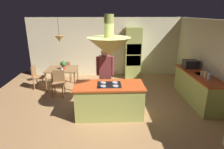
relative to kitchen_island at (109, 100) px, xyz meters
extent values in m
plane|color=#AD7F51|center=(0.00, 0.20, -0.46)|extent=(8.16, 8.16, 0.00)
cube|color=beige|center=(0.00, 3.65, 0.81)|extent=(6.80, 0.10, 2.55)
cube|color=beige|center=(3.25, 0.60, 0.81)|extent=(0.10, 7.20, 2.55)
cube|color=#A8B259|center=(0.00, 0.00, -0.02)|extent=(1.80, 0.81, 0.87)
cube|color=#D14C1E|center=(0.00, 0.00, 0.43)|extent=(1.86, 0.87, 0.04)
cube|color=black|center=(0.00, 0.00, 0.45)|extent=(0.64, 0.52, 0.01)
cylinder|color=#B2B2B7|center=(-0.16, -0.13, 0.46)|extent=(0.15, 0.15, 0.02)
cylinder|color=#B2B2B7|center=(0.16, -0.13, 0.46)|extent=(0.15, 0.15, 0.02)
cylinder|color=#B2B2B7|center=(-0.16, 0.13, 0.46)|extent=(0.15, 0.15, 0.02)
cylinder|color=#B2B2B7|center=(0.16, 0.13, 0.46)|extent=(0.15, 0.15, 0.02)
cube|color=#A8B259|center=(2.84, 0.80, -0.02)|extent=(0.62, 2.27, 0.87)
cube|color=#D14C1E|center=(2.84, 0.80, 0.43)|extent=(0.66, 2.31, 0.04)
cube|color=#B2B2B7|center=(3.00, 0.80, 0.37)|extent=(0.48, 0.36, 0.16)
cube|color=#A8B259|center=(1.10, 3.25, 0.62)|extent=(0.66, 0.62, 2.17)
cube|color=black|center=(1.10, 2.96, 0.84)|extent=(0.60, 0.04, 0.44)
cube|color=black|center=(1.10, 2.96, 0.36)|extent=(0.60, 0.04, 0.44)
cube|color=#9B6D42|center=(-1.70, 2.10, 0.28)|extent=(1.14, 0.90, 0.04)
cylinder|color=#9B6D42|center=(-2.21, 1.71, -0.10)|extent=(0.06, 0.06, 0.72)
cylinder|color=#9B6D42|center=(-1.19, 1.71, -0.10)|extent=(0.06, 0.06, 0.72)
cylinder|color=#9B6D42|center=(-2.21, 2.49, -0.10)|extent=(0.06, 0.06, 0.72)
cylinder|color=#9B6D42|center=(-1.19, 2.49, -0.10)|extent=(0.06, 0.06, 0.72)
cylinder|color=tan|center=(-0.19, 0.71, -0.03)|extent=(0.14, 0.14, 0.87)
cylinder|color=tan|center=(-0.01, 0.71, -0.03)|extent=(0.14, 0.14, 0.87)
cube|color=brown|center=(-0.10, 0.71, 0.74)|extent=(0.36, 0.22, 0.67)
cylinder|color=brown|center=(-0.32, 0.71, 0.78)|extent=(0.09, 0.09, 0.57)
cylinder|color=brown|center=(0.12, 0.71, 0.78)|extent=(0.09, 0.09, 0.57)
sphere|color=tan|center=(-0.10, 0.71, 1.18)|extent=(0.24, 0.24, 0.24)
cone|color=#A8B259|center=(0.00, 0.00, 1.48)|extent=(1.10, 1.10, 0.45)
cylinder|color=#A8B259|center=(0.00, 0.00, 1.98)|extent=(0.24, 0.24, 0.55)
cone|color=#E0B266|center=(-1.70, 2.10, 1.40)|extent=(0.32, 0.32, 0.22)
cylinder|color=black|center=(-1.70, 2.10, 1.81)|extent=(0.01, 0.01, 0.60)
cube|color=#9B6D42|center=(-1.70, 1.35, -0.02)|extent=(0.40, 0.40, 0.04)
cube|color=#9B6D42|center=(-1.70, 1.53, 0.20)|extent=(0.40, 0.04, 0.42)
cylinder|color=#9B6D42|center=(-1.87, 1.18, -0.25)|extent=(0.04, 0.04, 0.43)
cylinder|color=#9B6D42|center=(-1.53, 1.18, -0.25)|extent=(0.04, 0.04, 0.43)
cylinder|color=#9B6D42|center=(-1.87, 1.52, -0.25)|extent=(0.04, 0.04, 0.43)
cylinder|color=#9B6D42|center=(-1.53, 1.52, -0.25)|extent=(0.04, 0.04, 0.43)
cube|color=#9B6D42|center=(-1.70, 2.85, -0.02)|extent=(0.40, 0.40, 0.04)
cube|color=#9B6D42|center=(-1.70, 2.67, 0.20)|extent=(0.40, 0.04, 0.42)
cylinder|color=#9B6D42|center=(-1.53, 3.02, -0.25)|extent=(0.04, 0.04, 0.43)
cylinder|color=#9B6D42|center=(-1.87, 3.02, -0.25)|extent=(0.04, 0.04, 0.43)
cylinder|color=#9B6D42|center=(-1.53, 2.68, -0.25)|extent=(0.04, 0.04, 0.43)
cylinder|color=#9B6D42|center=(-1.87, 2.68, -0.25)|extent=(0.04, 0.04, 0.43)
cube|color=#9B6D42|center=(-2.57, 2.10, -0.02)|extent=(0.40, 0.40, 0.04)
cube|color=#9B6D42|center=(-2.75, 2.10, 0.20)|extent=(0.04, 0.40, 0.42)
cylinder|color=#9B6D42|center=(-2.40, 1.93, -0.25)|extent=(0.04, 0.04, 0.43)
cylinder|color=#9B6D42|center=(-2.40, 2.27, -0.25)|extent=(0.04, 0.04, 0.43)
cylinder|color=#9B6D42|center=(-2.74, 1.93, -0.25)|extent=(0.04, 0.04, 0.43)
cylinder|color=#9B6D42|center=(-2.74, 2.27, -0.25)|extent=(0.04, 0.04, 0.43)
cylinder|color=#99382D|center=(-1.62, 2.03, 0.36)|extent=(0.14, 0.14, 0.12)
sphere|color=#2D722D|center=(-1.62, 2.03, 0.50)|extent=(0.20, 0.20, 0.20)
cylinder|color=white|center=(-1.65, 1.88, 0.34)|extent=(0.07, 0.07, 0.09)
cylinder|color=silver|center=(2.84, 0.23, 0.55)|extent=(0.10, 0.10, 0.20)
cylinder|color=#E0B78C|center=(2.84, 0.41, 0.55)|extent=(0.11, 0.11, 0.20)
cylinder|color=#E0B78C|center=(2.84, 0.59, 0.53)|extent=(0.13, 0.13, 0.15)
cube|color=#232326|center=(2.84, 1.48, 0.59)|extent=(0.46, 0.36, 0.28)
camera|label=1|loc=(-0.12, -4.72, 2.30)|focal=30.44mm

